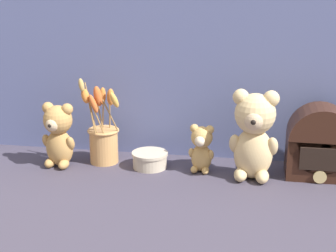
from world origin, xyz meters
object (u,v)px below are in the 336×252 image
(teddy_bear_large, at_px, (254,133))
(teddy_bear_small, at_px, (201,147))
(flower_vase, at_px, (103,137))
(vintage_radio, at_px, (320,145))
(decorative_tin_tall, at_px, (150,160))
(teddy_bear_medium, at_px, (59,133))

(teddy_bear_large, distance_m, teddy_bear_small, 0.17)
(flower_vase, xyz_separation_m, vintage_radio, (0.68, -0.00, 0.01))
(flower_vase, distance_m, decorative_tin_tall, 0.17)
(flower_vase, height_order, decorative_tin_tall, flower_vase)
(teddy_bear_large, relative_size, vintage_radio, 1.24)
(teddy_bear_medium, height_order, vintage_radio, vintage_radio)
(teddy_bear_large, height_order, teddy_bear_medium, teddy_bear_large)
(teddy_bear_small, xyz_separation_m, flower_vase, (-0.32, 0.02, 0.01))
(teddy_bear_large, relative_size, decorative_tin_tall, 2.39)
(flower_vase, relative_size, decorative_tin_tall, 2.54)
(teddy_bear_large, height_order, decorative_tin_tall, teddy_bear_large)
(vintage_radio, bearing_deg, flower_vase, 179.85)
(teddy_bear_small, xyz_separation_m, vintage_radio, (0.36, 0.02, 0.02))
(vintage_radio, bearing_deg, teddy_bear_large, -166.13)
(teddy_bear_small, bearing_deg, decorative_tin_tall, 178.12)
(decorative_tin_tall, bearing_deg, teddy_bear_small, -1.88)
(teddy_bear_large, bearing_deg, flower_vase, 174.01)
(flower_vase, bearing_deg, teddy_bear_medium, -159.02)
(teddy_bear_medium, bearing_deg, flower_vase, 20.98)
(teddy_bear_large, bearing_deg, decorative_tin_tall, 174.32)
(teddy_bear_small, xyz_separation_m, decorative_tin_tall, (-0.17, 0.01, -0.05))
(teddy_bear_medium, distance_m, teddy_bear_small, 0.46)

